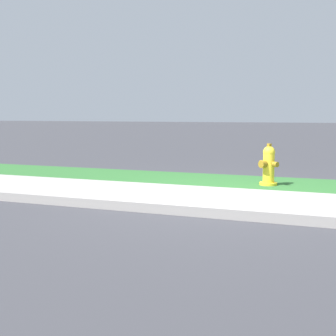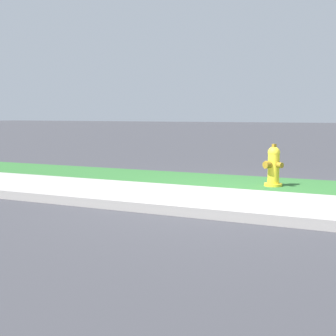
# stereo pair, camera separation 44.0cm
# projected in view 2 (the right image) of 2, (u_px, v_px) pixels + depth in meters

# --- Properties ---
(ground_plane) EXTENTS (120.00, 120.00, 0.00)m
(ground_plane) POSITION_uv_depth(u_px,v_px,m) (211.00, 200.00, 6.54)
(ground_plane) COLOR #38383D
(sidewalk_pavement) EXTENTS (18.00, 2.06, 0.01)m
(sidewalk_pavement) POSITION_uv_depth(u_px,v_px,m) (211.00, 199.00, 6.54)
(sidewalk_pavement) COLOR #9E9993
(sidewalk_pavement) RESTS_ON ground
(grass_verge) EXTENTS (18.00, 1.64, 0.01)m
(grass_verge) POSITION_uv_depth(u_px,v_px,m) (246.00, 182.00, 8.21)
(grass_verge) COLOR #2D662D
(grass_verge) RESTS_ON ground
(street_curb) EXTENTS (18.00, 0.16, 0.12)m
(street_curb) POSITION_uv_depth(u_px,v_px,m) (179.00, 210.00, 5.53)
(street_curb) COLOR #9E9993
(street_curb) RESTS_ON ground
(fire_hydrant_at_driveway) EXTENTS (0.36, 0.34, 0.70)m
(fire_hydrant_at_driveway) POSITION_uv_depth(u_px,v_px,m) (273.00, 166.00, 7.71)
(fire_hydrant_at_driveway) COLOR yellow
(fire_hydrant_at_driveway) RESTS_ON ground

